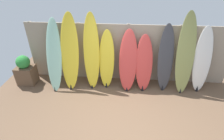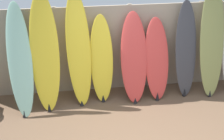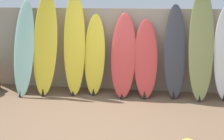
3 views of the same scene
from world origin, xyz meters
name	(u,v)px [view 2 (image 2 of 3)]	position (x,y,z in m)	size (l,w,h in m)	color
fence_back	(129,48)	(0.00, 2.01, 0.90)	(6.08, 0.11, 1.80)	gray
surfboard_seafoam_0	(20,61)	(-2.09, 1.51, 0.99)	(0.50, 0.87, 2.00)	#9ED6BC
surfboard_yellow_1	(45,54)	(-1.64, 1.57, 1.07)	(0.54, 0.70, 2.16)	yellow
surfboard_yellow_2	(79,50)	(-1.02, 1.64, 1.07)	(0.52, 0.65, 2.16)	yellow
surfboard_yellow_3	(102,60)	(-0.59, 1.66, 0.83)	(0.44, 0.46, 1.69)	yellow
surfboard_red_4	(134,58)	(0.03, 1.60, 0.86)	(0.52, 0.64, 1.73)	#D13D38
surfboard_red_5	(157,60)	(0.49, 1.61, 0.79)	(0.53, 0.60, 1.60)	#D13D38
surfboard_charcoal_6	(186,51)	(1.08, 1.65, 0.93)	(0.48, 0.50, 1.91)	#38383D
surfboard_olive_7	(212,42)	(1.59, 1.64, 1.10)	(0.51, 0.63, 2.23)	olive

